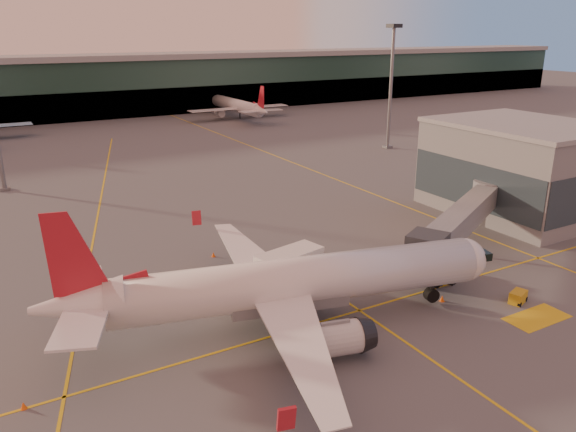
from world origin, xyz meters
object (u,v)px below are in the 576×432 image
catering_truck (290,273)px  gpu_cart (518,297)px  pushback_tug (451,271)px  main_airplane (285,285)px

catering_truck → gpu_cart: size_ratio=3.13×
pushback_tug → main_airplane: bearing=155.8°
catering_truck → gpu_cart: bearing=-43.5°
pushback_tug → catering_truck: bearing=142.6°
main_airplane → gpu_cart: size_ratio=17.91×
gpu_cart → pushback_tug: bearing=82.9°
main_airplane → gpu_cart: 22.64m
gpu_cart → pushback_tug: size_ratio=0.56×
main_airplane → gpu_cart: main_airplane is taller
gpu_cart → pushback_tug: 7.33m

